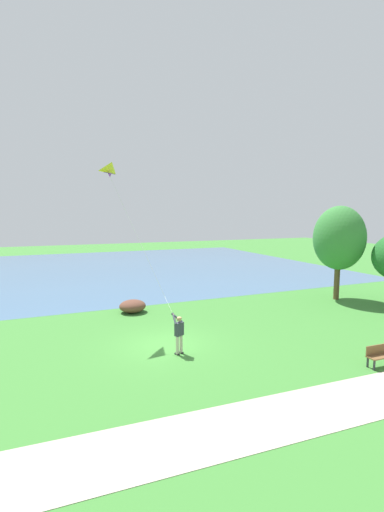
% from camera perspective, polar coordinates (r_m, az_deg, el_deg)
% --- Properties ---
extents(ground_plane, '(120.00, 120.00, 0.00)m').
position_cam_1_polar(ground_plane, '(17.17, -4.40, -14.42)').
color(ground_plane, '#3D7F33').
extents(lake_water, '(36.00, 44.00, 0.01)m').
position_cam_1_polar(lake_water, '(42.02, -10.02, -1.78)').
color(lake_water, '#476B8E').
rests_on(lake_water, ground).
extents(walkway_path, '(3.73, 32.07, 0.02)m').
position_cam_1_polar(walkway_path, '(12.38, 16.81, -23.59)').
color(walkway_path, '#B7AD99').
rests_on(walkway_path, ground).
extents(person_kite_flyer, '(0.63, 0.50, 1.83)m').
position_cam_1_polar(person_kite_flyer, '(15.76, -2.19, -12.32)').
color(person_kite_flyer, '#232328').
rests_on(person_kite_flyer, ground).
extents(flying_kite, '(4.58, 2.37, 7.15)m').
position_cam_1_polar(flying_kite, '(18.71, -13.03, 13.49)').
color(flying_kite, yellow).
extents(park_bench_near_walkway, '(0.50, 1.52, 0.88)m').
position_cam_1_polar(park_bench_near_walkway, '(16.77, 28.92, -13.95)').
color(park_bench_near_walkway, brown).
rests_on(park_bench_near_walkway, ground).
extents(tree_horizon_far, '(3.84, 3.42, 6.87)m').
position_cam_1_polar(tree_horizon_far, '(27.25, 23.11, 2.72)').
color(tree_horizon_far, brown).
rests_on(tree_horizon_far, ground).
extents(lakeside_shrub, '(1.56, 1.69, 0.81)m').
position_cam_1_polar(lakeside_shrub, '(22.63, -9.79, -8.16)').
color(lakeside_shrub, brown).
rests_on(lakeside_shrub, ground).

